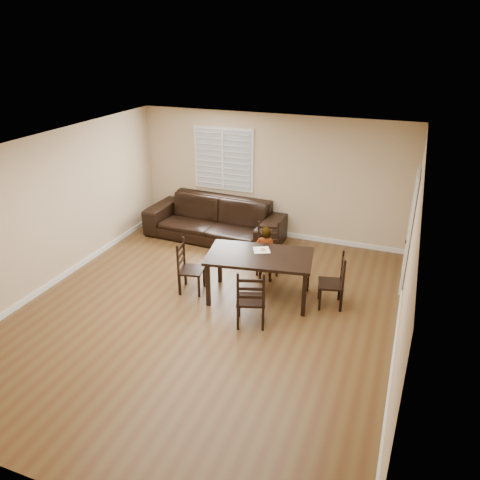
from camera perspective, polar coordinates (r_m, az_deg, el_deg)
name	(u,v)px	position (r m, az deg, el deg)	size (l,w,h in m)	color
ground	(205,312)	(7.83, -4.23, -8.78)	(7.00, 7.00, 0.00)	brown
room	(209,206)	(7.15, -3.81, 4.13)	(6.04, 7.04, 2.72)	#CCAA89
dining_table	(260,260)	(7.86, 2.40, -2.41)	(1.89, 1.26, 0.82)	black
chair_near	(268,248)	(8.98, 3.43, -1.03)	(0.52, 0.50, 0.96)	black
chair_far	(251,303)	(7.21, 1.31, -7.66)	(0.55, 0.53, 0.99)	black
chair_left	(185,268)	(8.28, -6.69, -3.46)	(0.47, 0.50, 0.95)	black
chair_right	(338,283)	(7.94, 11.83, -5.17)	(0.48, 0.51, 0.94)	black
child	(265,254)	(8.51, 3.08, -1.72)	(0.39, 0.26, 1.07)	gray
napkin	(262,250)	(8.00, 2.64, -1.23)	(0.27, 0.27, 0.00)	beige
donut	(263,249)	(7.99, 2.80, -1.11)	(0.09, 0.09, 0.03)	#B78541
sofa	(214,220)	(10.33, -3.15, 2.49)	(3.02, 1.18, 0.88)	black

